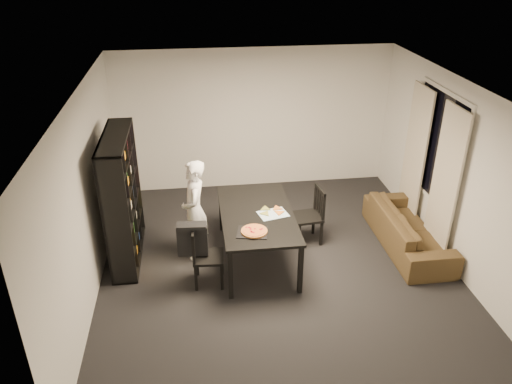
{
  "coord_description": "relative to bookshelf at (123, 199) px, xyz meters",
  "views": [
    {
      "loc": [
        -1.09,
        -5.86,
        4.26
      ],
      "look_at": [
        -0.27,
        0.36,
        1.05
      ],
      "focal_mm": 35.0,
      "sensor_mm": 36.0,
      "label": 1
    }
  ],
  "objects": [
    {
      "name": "dining_table",
      "position": [
        1.89,
        -0.34,
        -0.25
      ],
      "size": [
        1.03,
        1.85,
        0.77
      ],
      "color": "black",
      "rests_on": "room"
    },
    {
      "name": "person",
      "position": [
        1.01,
        -0.13,
        -0.19
      ],
      "size": [
        0.37,
        0.56,
        1.52
      ],
      "primitive_type": "imported",
      "rotation": [
        0.0,
        0.0,
        -1.58
      ],
      "color": "white",
      "rests_on": "room"
    },
    {
      "name": "bookshelf",
      "position": [
        0.0,
        0.0,
        0.0
      ],
      "size": [
        0.35,
        1.5,
        1.9
      ],
      "primitive_type": "cube",
      "color": "black",
      "rests_on": "room"
    },
    {
      "name": "baking_tray",
      "position": [
        1.75,
        -0.87,
        -0.17
      ],
      "size": [
        0.46,
        0.39,
        0.01
      ],
      "primitive_type": "cube",
      "rotation": [
        0.0,
        0.0,
        -0.2
      ],
      "color": "black",
      "rests_on": "dining_table"
    },
    {
      "name": "curtain_right",
      "position": [
        4.56,
        0.52,
        0.2
      ],
      "size": [
        0.03,
        0.7,
        2.25
      ],
      "primitive_type": "cube",
      "color": "beige",
      "rests_on": "room"
    },
    {
      "name": "sofa",
      "position": [
        4.23,
        -0.3,
        -0.66
      ],
      "size": [
        0.77,
        1.98,
        0.58
      ],
      "primitive_type": "imported",
      "rotation": [
        0.0,
        0.0,
        1.57
      ],
      "color": "#3C2C18",
      "rests_on": "room"
    },
    {
      "name": "draped_jacket",
      "position": [
        0.96,
        -0.82,
        -0.23
      ],
      "size": [
        0.41,
        0.2,
        0.48
      ],
      "rotation": [
        0.0,
        0.0,
        1.5
      ],
      "color": "black",
      "rests_on": "chair_left"
    },
    {
      "name": "chair_left",
      "position": [
        1.08,
        -0.83,
        -0.45
      ],
      "size": [
        0.43,
        0.43,
        0.87
      ],
      "rotation": [
        0.0,
        0.0,
        1.5
      ],
      "color": "black",
      "rests_on": "room"
    },
    {
      "name": "pepperoni_pizza",
      "position": [
        1.78,
        -0.87,
        -0.15
      ],
      "size": [
        0.35,
        0.35,
        0.03
      ],
      "rotation": [
        0.0,
        0.0,
        0.23
      ],
      "color": "#AF6A32",
      "rests_on": "dining_table"
    },
    {
      "name": "window_pane",
      "position": [
        4.64,
        -0.0,
        0.55
      ],
      "size": [
        0.02,
        1.4,
        1.6
      ],
      "primitive_type": "cube",
      "color": "black",
      "rests_on": "room"
    },
    {
      "name": "curtain_left",
      "position": [
        4.56,
        -0.52,
        0.2
      ],
      "size": [
        0.03,
        0.7,
        2.25
      ],
      "primitive_type": "cube",
      "color": "beige",
      "rests_on": "room"
    },
    {
      "name": "kitchen_towel",
      "position": [
        2.1,
        -0.41,
        -0.18
      ],
      "size": [
        0.46,
        0.39,
        0.01
      ],
      "primitive_type": "cube",
      "rotation": [
        0.0,
        0.0,
        0.24
      ],
      "color": "silver",
      "rests_on": "dining_table"
    },
    {
      "name": "room",
      "position": [
        2.16,
        -0.6,
        0.35
      ],
      "size": [
        5.01,
        5.51,
        2.61
      ],
      "color": "black",
      "rests_on": "ground"
    },
    {
      "name": "window_frame",
      "position": [
        4.64,
        -0.0,
        0.55
      ],
      "size": [
        0.03,
        1.52,
        1.72
      ],
      "primitive_type": "cube",
      "color": "white",
      "rests_on": "room"
    },
    {
      "name": "chair_right",
      "position": [
        2.8,
        0.04,
        -0.44
      ],
      "size": [
        0.46,
        0.46,
        0.9
      ],
      "rotation": [
        0.0,
        0.0,
        -1.46
      ],
      "color": "black",
      "rests_on": "room"
    },
    {
      "name": "pizza_slices",
      "position": [
        2.1,
        -0.33,
        -0.16
      ],
      "size": [
        0.45,
        0.41,
        0.01
      ],
      "primitive_type": null,
      "rotation": [
        0.0,
        0.0,
        -0.33
      ],
      "color": "#BF813B",
      "rests_on": "dining_table"
    }
  ]
}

